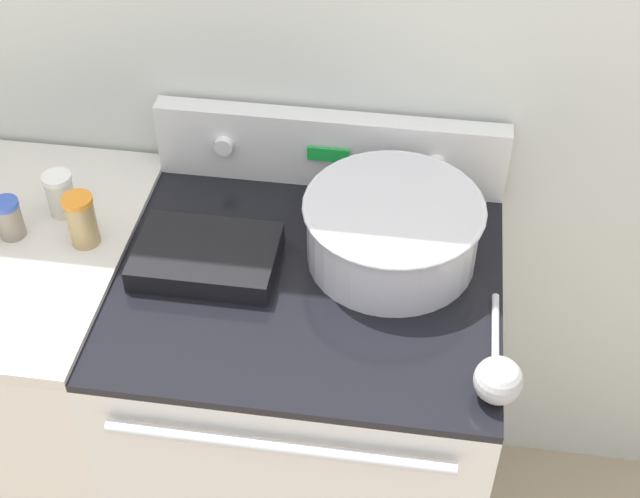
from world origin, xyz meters
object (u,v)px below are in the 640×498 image
at_px(mixing_bowl, 393,228).
at_px(spice_jar_orange_cap, 82,220).
at_px(ladle, 498,378).
at_px(spice_jar_blue_cap, 9,218).
at_px(casserole_dish, 206,255).
at_px(spice_jar_white_cap, 60,194).

relative_size(mixing_bowl, spice_jar_orange_cap, 3.12).
xyz_separation_m(mixing_bowl, spice_jar_orange_cap, (-0.61, -0.06, -0.01)).
height_order(ladle, spice_jar_blue_cap, spice_jar_blue_cap).
distance_m(ladle, spice_jar_orange_cap, 0.86).
bearing_deg(mixing_bowl, spice_jar_blue_cap, -175.72).
height_order(casserole_dish, spice_jar_orange_cap, spice_jar_orange_cap).
bearing_deg(spice_jar_blue_cap, spice_jar_white_cap, 46.95).
relative_size(casserole_dish, spice_jar_orange_cap, 2.46).
relative_size(ladle, spice_jar_white_cap, 2.89).
bearing_deg(mixing_bowl, spice_jar_white_cap, 177.81).
bearing_deg(spice_jar_white_cap, spice_jar_blue_cap, -133.05).
height_order(mixing_bowl, ladle, mixing_bowl).
distance_m(mixing_bowl, casserole_dish, 0.37).
bearing_deg(spice_jar_blue_cap, ladle, -14.79).
xyz_separation_m(spice_jar_orange_cap, spice_jar_white_cap, (-0.08, 0.08, -0.01)).
distance_m(ladle, spice_jar_blue_cap, 1.01).
bearing_deg(spice_jar_white_cap, spice_jar_orange_cap, -47.25).
distance_m(spice_jar_white_cap, spice_jar_blue_cap, 0.12).
xyz_separation_m(spice_jar_white_cap, spice_jar_blue_cap, (-0.08, -0.08, -0.00)).
xyz_separation_m(mixing_bowl, spice_jar_blue_cap, (-0.77, -0.06, -0.02)).
xyz_separation_m(casserole_dish, ladle, (0.57, -0.24, 0.01)).
bearing_deg(spice_jar_orange_cap, spice_jar_white_cap, 132.75).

